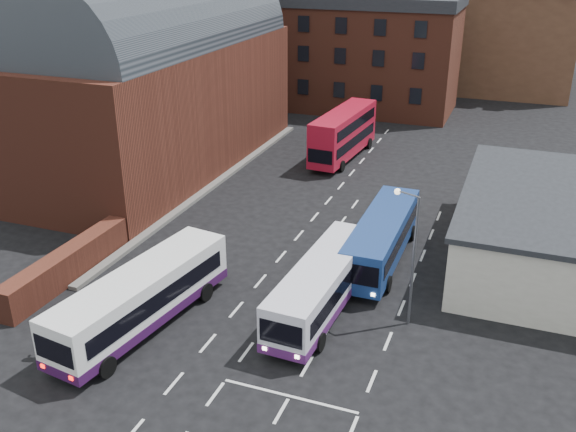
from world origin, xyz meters
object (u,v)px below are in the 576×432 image
(bus_red_double, at_px, (343,134))
(street_lamp, at_px, (410,247))
(bus_white_inbound, at_px, (322,283))
(bus_blue, at_px, (382,236))
(pedestrian_beige, at_px, (44,340))
(pedestrian_red, at_px, (73,334))
(bus_white_outbound, at_px, (142,295))

(bus_red_double, relative_size, street_lamp, 1.52)
(bus_white_inbound, height_order, street_lamp, street_lamp)
(bus_blue, height_order, pedestrian_beige, bus_blue)
(bus_white_inbound, xyz_separation_m, pedestrian_red, (-9.93, -7.10, -0.96))
(bus_blue, distance_m, pedestrian_beige, 19.10)
(pedestrian_red, height_order, pedestrian_beige, pedestrian_beige)
(bus_white_outbound, height_order, bus_blue, bus_white_outbound)
(bus_blue, distance_m, pedestrian_red, 17.81)
(bus_red_double, bearing_deg, pedestrian_red, 87.26)
(bus_white_outbound, height_order, street_lamp, street_lamp)
(pedestrian_red, bearing_deg, bus_blue, -170.33)
(bus_white_inbound, bearing_deg, street_lamp, -170.33)
(street_lamp, relative_size, pedestrian_beige, 3.92)
(bus_white_outbound, distance_m, bus_white_inbound, 8.98)
(bus_red_double, bearing_deg, pedestrian_beige, 86.24)
(bus_red_double, distance_m, street_lamp, 25.95)
(bus_white_inbound, relative_size, bus_red_double, 0.98)
(bus_white_inbound, bearing_deg, pedestrian_red, 38.37)
(bus_red_double, height_order, street_lamp, street_lamp)
(bus_white_inbound, distance_m, bus_blue, 6.63)
(bus_white_inbound, bearing_deg, bus_white_outbound, 32.38)
(bus_white_outbound, bearing_deg, street_lamp, 30.74)
(pedestrian_beige, bearing_deg, pedestrian_red, -112.32)
(pedestrian_red, bearing_deg, pedestrian_beige, 16.70)
(bus_blue, xyz_separation_m, bus_red_double, (-7.55, 17.86, 0.53))
(bus_red_double, relative_size, pedestrian_beige, 5.94)
(bus_blue, xyz_separation_m, pedestrian_beige, (-12.25, -14.64, -0.79))
(bus_blue, bearing_deg, bus_red_double, -67.08)
(bus_white_outbound, distance_m, pedestrian_red, 3.58)
(bus_blue, height_order, bus_red_double, bus_red_double)
(bus_white_outbound, distance_m, pedestrian_beige, 4.81)
(street_lamp, bearing_deg, bus_white_inbound, -173.12)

